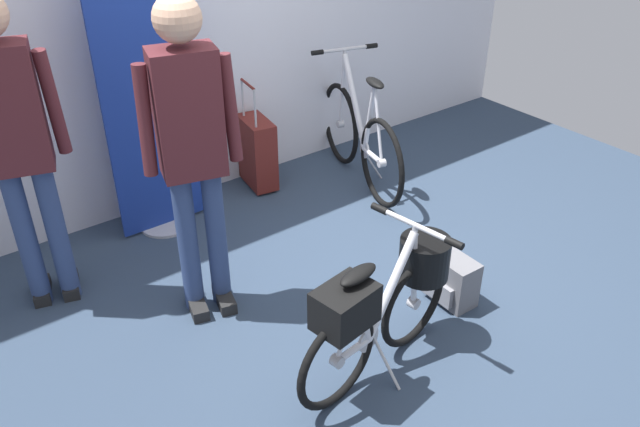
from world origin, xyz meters
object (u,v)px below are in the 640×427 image
visitor_browsing (16,138)px  visitor_near_wall (191,143)px  handbag_on_floor (450,279)px  display_bike_left (360,137)px  folding_bike_foreground (385,301)px  rolling_suitcase (257,152)px  floor_banner_stand (150,113)px

visitor_browsing → visitor_near_wall: bearing=-40.1°
visitor_near_wall → handbag_on_floor: visitor_near_wall is taller
display_bike_left → handbag_on_floor: bearing=-110.0°
folding_bike_foreground → handbag_on_floor: bearing=13.4°
visitor_browsing → rolling_suitcase: size_ratio=2.13×
rolling_suitcase → floor_banner_stand: bearing=-173.5°
visitor_browsing → handbag_on_floor: 2.47m
floor_banner_stand → visitor_browsing: size_ratio=1.04×
display_bike_left → visitor_browsing: visitor_browsing is taller
visitor_near_wall → visitor_browsing: (-0.69, 0.58, 0.01)m
folding_bike_foreground → handbag_on_floor: (0.67, 0.16, -0.27)m
display_bike_left → rolling_suitcase: (-0.66, 0.40, -0.08)m
visitor_near_wall → folding_bike_foreground: bearing=-64.7°
folding_bike_foreground → visitor_browsing: visitor_browsing is taller
folding_bike_foreground → display_bike_left: display_bike_left is taller
floor_banner_stand → folding_bike_foreground: (0.29, -1.91, -0.42)m
floor_banner_stand → visitor_browsing: 0.95m
display_bike_left → rolling_suitcase: bearing=148.7°
floor_banner_stand → visitor_browsing: floor_banner_stand is taller
rolling_suitcase → handbag_on_floor: bearing=-85.8°
display_bike_left → handbag_on_floor: (-0.53, -1.44, -0.22)m
visitor_near_wall → handbag_on_floor: 1.65m
visitor_near_wall → visitor_browsing: 0.90m
visitor_browsing → floor_banner_stand: bearing=21.9°
visitor_browsing → rolling_suitcase: 1.90m
floor_banner_stand → visitor_near_wall: bearing=-100.6°
floor_banner_stand → handbag_on_floor: size_ratio=5.92×
visitor_near_wall → visitor_browsing: visitor_browsing is taller
handbag_on_floor → rolling_suitcase: bearing=94.2°
handbag_on_floor → folding_bike_foreground: bearing=-166.6°
display_bike_left → visitor_near_wall: 1.89m
visitor_browsing → handbag_on_floor: size_ratio=5.70×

